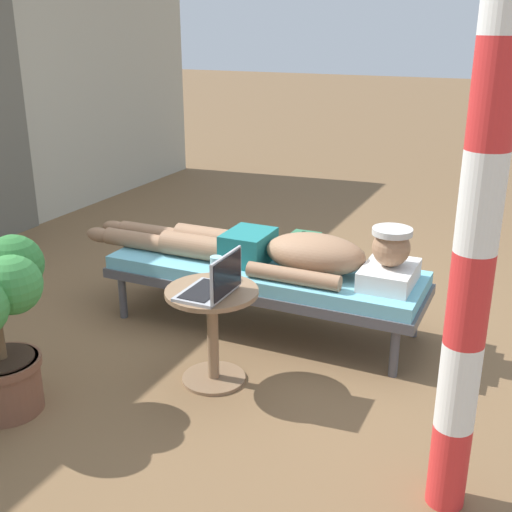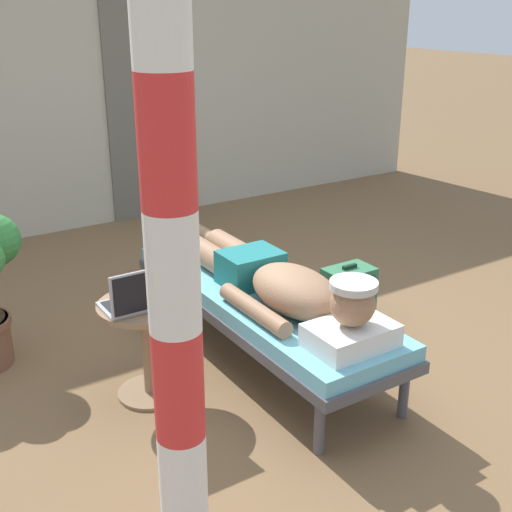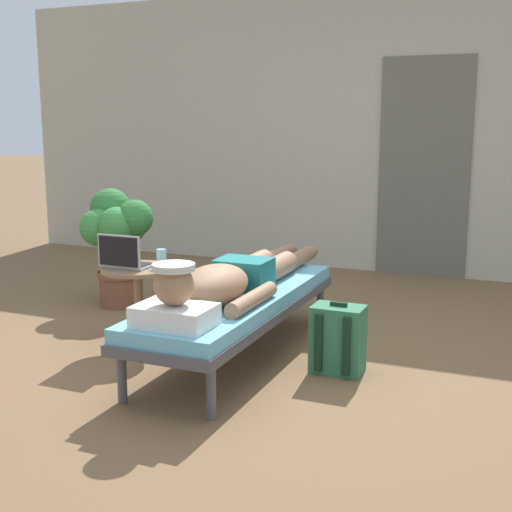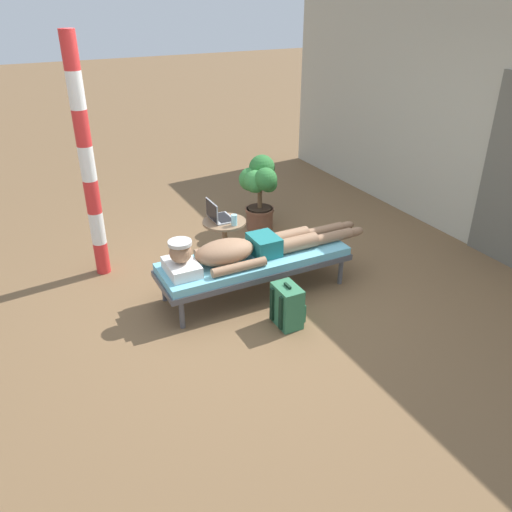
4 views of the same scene
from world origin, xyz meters
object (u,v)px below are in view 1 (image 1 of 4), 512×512
Objects in this scene: laptop at (215,285)px; backpack at (300,264)px; lounge_chair at (264,275)px; person_reclining at (279,251)px; porch_post at (481,202)px; drink_glass at (216,267)px; side_table at (212,319)px.

laptop is 0.73× the size of backpack.
person_reclining is at bearing -90.00° from lounge_chair.
lounge_chair is 0.20m from person_reclining.
porch_post is (-1.14, -1.30, 0.89)m from lounge_chair.
drink_glass is 0.29× the size of backpack.
drink_glass is (-0.55, 0.03, 0.24)m from lounge_chair.
drink_glass is (0.21, 0.10, 0.00)m from laptop.
laptop is at bearing 73.08° from porch_post.
backpack is at bearing 3.22° from laptop.
drink_glass is 1.26m from backpack.
side_table is 1.36m from backpack.
side_table is at bearing -178.45° from lounge_chair.
backpack is at bearing 0.79° from lounge_chair.
lounge_chair is 4.62× the size of backpack.
person_reclining is 0.57m from drink_glass.
side_table is (-0.70, -0.02, 0.01)m from lounge_chair.
person_reclining is 4.15× the size of side_table.
person_reclining is 5.12× the size of backpack.
lounge_chair is at bearing -3.45° from drink_glass.
laptop is (-0.76, 0.02, 0.06)m from person_reclining.
drink_glass reaches higher than backpack.
lounge_chair is at bearing 5.27° from laptop.
porch_post is (-0.37, -1.23, 0.65)m from laptop.
side_table reaches higher than backpack.
side_table is at bearing -160.81° from drink_glass.
laptop reaches higher than side_table.
laptop reaches higher than person_reclining.
backpack is (0.65, 0.10, -0.32)m from person_reclining.
laptop is (-0.76, -0.07, 0.24)m from lounge_chair.
drink_glass is at bearing 178.84° from backpack.
backpack is (1.35, 0.03, -0.16)m from side_table.
side_table is at bearing 173.90° from person_reclining.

